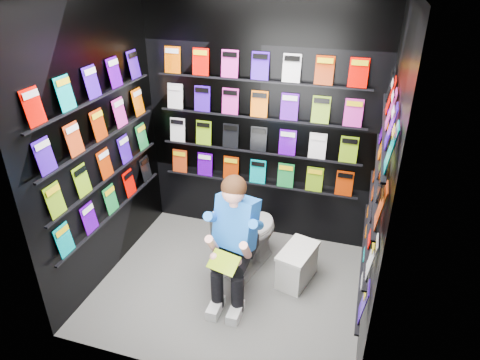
% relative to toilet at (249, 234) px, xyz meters
% --- Properties ---
extents(floor, '(2.40, 2.40, 0.00)m').
position_rel_toilet_xyz_m(floor, '(-0.08, -0.36, -0.37)').
color(floor, '#595957').
rests_on(floor, ground).
extents(wall_back, '(2.40, 0.04, 2.60)m').
position_rel_toilet_xyz_m(wall_back, '(-0.08, 0.64, 0.93)').
color(wall_back, black).
rests_on(wall_back, floor).
extents(wall_front, '(2.40, 0.04, 2.60)m').
position_rel_toilet_xyz_m(wall_front, '(-0.08, -1.36, 0.93)').
color(wall_front, black).
rests_on(wall_front, floor).
extents(wall_left, '(0.04, 2.00, 2.60)m').
position_rel_toilet_xyz_m(wall_left, '(-1.28, -0.36, 0.93)').
color(wall_left, black).
rests_on(wall_left, floor).
extents(wall_right, '(0.04, 2.00, 2.60)m').
position_rel_toilet_xyz_m(wall_right, '(1.12, -0.36, 0.93)').
color(wall_right, black).
rests_on(wall_right, floor).
extents(comics_back, '(2.10, 0.06, 1.37)m').
position_rel_toilet_xyz_m(comics_back, '(-0.08, 0.61, 0.94)').
color(comics_back, '#BA3812').
rests_on(comics_back, wall_back).
extents(comics_left, '(0.06, 1.70, 1.37)m').
position_rel_toilet_xyz_m(comics_left, '(-1.25, -0.36, 0.94)').
color(comics_left, '#BA3812').
rests_on(comics_left, wall_left).
extents(comics_right, '(0.06, 1.70, 1.37)m').
position_rel_toilet_xyz_m(comics_right, '(1.09, -0.36, 0.94)').
color(comics_right, '#BA3812').
rests_on(comics_right, wall_right).
extents(toilet, '(0.59, 0.83, 0.73)m').
position_rel_toilet_xyz_m(toilet, '(0.00, 0.00, 0.00)').
color(toilet, white).
rests_on(toilet, floor).
extents(longbox, '(0.34, 0.49, 0.33)m').
position_rel_toilet_xyz_m(longbox, '(0.51, -0.09, -0.20)').
color(longbox, silver).
rests_on(longbox, floor).
extents(longbox_lid, '(0.37, 0.51, 0.03)m').
position_rel_toilet_xyz_m(longbox_lid, '(0.51, -0.09, -0.02)').
color(longbox_lid, silver).
rests_on(longbox_lid, longbox).
extents(reader, '(0.63, 0.79, 1.29)m').
position_rel_toilet_xyz_m(reader, '(0.00, -0.38, 0.37)').
color(reader, blue).
rests_on(reader, toilet).
extents(held_comic, '(0.28, 0.20, 0.11)m').
position_rel_toilet_xyz_m(held_comic, '(0.00, -0.73, 0.21)').
color(held_comic, green).
rests_on(held_comic, reader).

